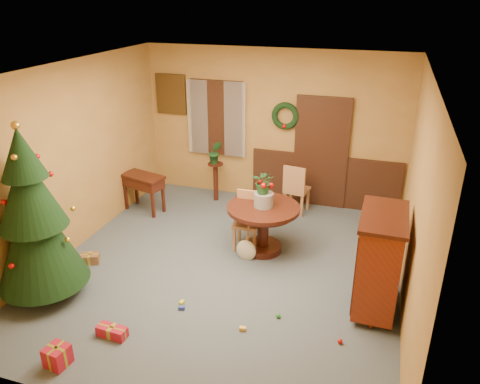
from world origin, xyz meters
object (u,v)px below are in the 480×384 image
at_px(dining_table, 263,220).
at_px(sideboard, 379,260).
at_px(christmas_tree, 34,218).
at_px(writing_desk, 143,184).
at_px(chair_near, 248,218).

distance_m(dining_table, sideboard, 2.02).
relative_size(christmas_tree, sideboard, 1.79).
bearing_deg(sideboard, writing_desk, 157.99).
distance_m(chair_near, sideboard, 2.31).
relative_size(chair_near, christmas_tree, 0.38).
xyz_separation_m(christmas_tree, sideboard, (4.27, 1.04, -0.43)).
xyz_separation_m(chair_near, christmas_tree, (-2.23, -2.10, 0.66)).
relative_size(dining_table, writing_desk, 1.29).
xyz_separation_m(chair_near, sideboard, (2.04, -1.06, 0.23)).
relative_size(dining_table, chair_near, 1.22).
bearing_deg(christmas_tree, chair_near, 43.31).
relative_size(christmas_tree, writing_desk, 2.77).
height_order(dining_table, christmas_tree, christmas_tree).
height_order(chair_near, writing_desk, chair_near).
height_order(writing_desk, sideboard, sideboard).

